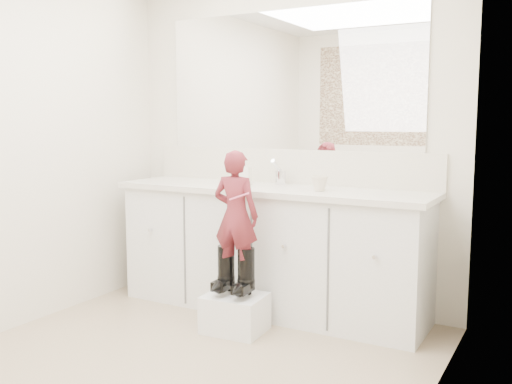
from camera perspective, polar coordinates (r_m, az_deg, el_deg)
The scene contains 15 objects.
floor at distance 3.24m, azimuth -9.21°, elevation -17.62°, with size 3.00×3.00×0.00m, color #8F7A5E.
wall_back at distance 4.22m, azimuth 3.26°, elevation 5.10°, with size 2.60×2.60×0.00m, color beige.
wall_right at distance 2.36m, azimuth 15.79°, elevation 3.19°, with size 3.00×3.00×0.00m, color beige.
vanity_cabinet at distance 4.08m, azimuth 1.47°, elevation -5.97°, with size 2.20×0.55×0.85m, color silver.
countertop at distance 3.98m, azimuth 1.39°, elevation 0.23°, with size 2.28×0.58×0.04m, color beige.
backsplash at distance 4.21m, azimuth 3.15°, elevation 2.58°, with size 2.28×0.03×0.25m, color beige.
mirror at distance 4.21m, azimuth 3.23°, elevation 11.09°, with size 2.00×0.02×1.00m, color white.
faucet at distance 4.12m, azimuth 2.47°, elevation 1.43°, with size 0.08×0.08×0.10m, color silver.
cup at distance 3.77m, azimuth 6.37°, elevation 0.86°, with size 0.11×0.11×0.10m, color beige.
soap_bottle at distance 4.09m, azimuth -1.17°, elevation 2.07°, with size 0.09×0.09×0.20m, color silver.
step_stool at distance 3.75m, azimuth -2.11°, elevation -12.01°, with size 0.38×0.31×0.24m, color white.
boot_left at distance 3.72m, azimuth -3.01°, elevation -7.73°, with size 0.11×0.21×0.31m, color black, non-canonical shape.
boot_right at distance 3.64m, azimuth -0.99°, elevation -8.03°, with size 0.11×0.21×0.31m, color black, non-canonical shape.
toddler at distance 3.61m, azimuth -2.03°, elevation -2.37°, with size 0.30×0.20×0.83m, color #B0363D.
toothbrush at distance 3.49m, azimuth -1.70°, elevation -0.45°, with size 0.01×0.01×0.14m, color #E75980.
Camera 1 is at (1.85, -2.29, 1.35)m, focal length 40.00 mm.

